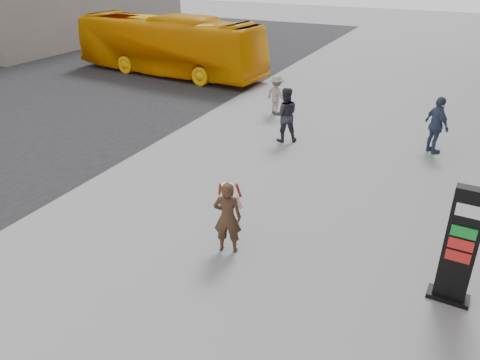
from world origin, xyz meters
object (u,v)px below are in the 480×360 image
at_px(bus, 168,45).
at_px(info_pylon, 460,247).
at_px(woman, 228,216).
at_px(pedestrian_b, 277,95).
at_px(pedestrian_a, 285,115).
at_px(pedestrian_c, 437,125).

bearing_deg(bus, info_pylon, -125.36).
distance_m(woman, pedestrian_b, 9.48).
xyz_separation_m(woman, pedestrian_b, (-2.57, 9.13, -0.07)).
bearing_deg(pedestrian_a, bus, -64.13).
bearing_deg(pedestrian_b, bus, -1.88).
bearing_deg(pedestrian_c, woman, 116.10).
distance_m(bus, pedestrian_c, 14.41).
height_order(info_pylon, woman, info_pylon).
relative_size(woman, pedestrian_a, 0.89).
xyz_separation_m(bus, pedestrian_b, (7.47, -3.76, -0.70)).
distance_m(info_pylon, pedestrian_c, 7.36).
xyz_separation_m(woman, bus, (-10.04, 12.89, 0.63)).
relative_size(pedestrian_a, pedestrian_b, 1.19).
height_order(info_pylon, pedestrian_a, info_pylon).
xyz_separation_m(info_pylon, woman, (-4.38, -0.38, -0.31)).
bearing_deg(pedestrian_c, bus, 28.57).
relative_size(bus, pedestrian_a, 5.77).
relative_size(woman, pedestrian_b, 1.06).
distance_m(pedestrian_b, pedestrian_c, 6.12).
height_order(info_pylon, pedestrian_c, info_pylon).
distance_m(woman, bus, 16.35).
bearing_deg(woman, pedestrian_b, -91.56).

